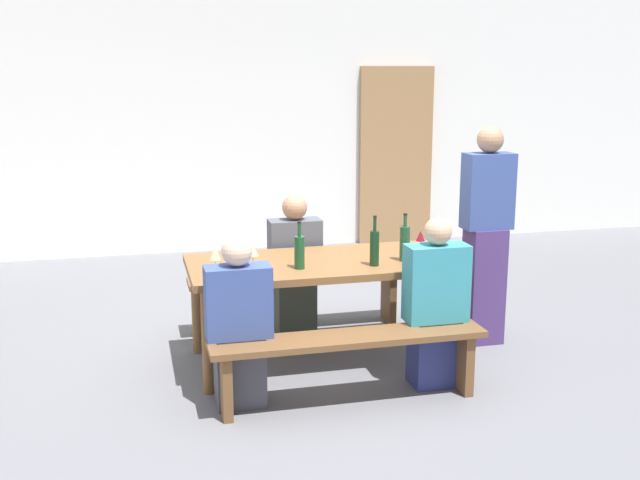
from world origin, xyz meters
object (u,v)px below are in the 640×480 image
wooden_door (396,156)px  seated_guest_near_0 (239,327)px  bench_near (349,351)px  wine_bottle_0 (299,251)px  seated_guest_far_0 (295,270)px  wine_glass_1 (420,237)px  tasting_table (320,271)px  bench_far (298,287)px  wine_bottle_2 (405,243)px  seated_guest_near_1 (435,308)px  wine_bottle_1 (374,247)px  standing_host (486,239)px  wine_glass_2 (253,251)px  wine_glass_0 (215,254)px

wooden_door → seated_guest_near_0: (-2.51, -4.22, -0.54)m
bench_near → seated_guest_near_0: (-0.67, 0.15, 0.16)m
wooden_door → wine_bottle_0: size_ratio=6.39×
seated_guest_far_0 → wine_glass_1: bearing=61.7°
tasting_table → bench_far: bearing=90.0°
tasting_table → wooden_door: bearing=63.0°
wine_bottle_2 → bench_far: bearing=122.9°
tasting_table → wine_bottle_0: (-0.19, -0.18, 0.20)m
wooden_door → seated_guest_near_0: size_ratio=1.92×
wine_bottle_2 → seated_guest_far_0: 1.04m
seated_guest_near_1 → seated_guest_far_0: (-0.69, 1.19, -0.00)m
wine_bottle_0 → wine_bottle_1: (0.52, -0.05, 0.01)m
bench_near → wine_bottle_2: (0.58, 0.60, 0.53)m
seated_guest_near_1 → standing_host: standing_host is taller
wine_glass_2 → wine_bottle_1: bearing=-7.1°
bench_near → wine_bottle_1: (0.33, 0.52, 0.53)m
wine_glass_0 → wine_glass_1: 1.60m
bench_near → wooden_door: bearing=67.1°
wooden_door → wine_glass_0: (-2.60, -3.80, -0.16)m
wine_glass_2 → seated_guest_near_0: 0.62m
wooden_door → wine_glass_1: size_ratio=13.98×
tasting_table → bench_far: (0.00, 0.75, -0.32)m
tasting_table → wine_glass_1: size_ratio=12.39×
seated_guest_far_0 → seated_guest_near_0: bearing=-27.3°
bench_near → wine_bottle_2: bearing=45.9°
wine_glass_2 → standing_host: bearing=6.9°
wine_glass_1 → wine_glass_2: size_ratio=0.89×
wine_glass_0 → seated_guest_near_1: (1.40, -0.42, -0.35)m
wooden_door → wine_bottle_2: (-1.26, -3.77, -0.17)m
wine_bottle_2 → standing_host: 0.79m
bench_near → wine_glass_0: (-0.76, 0.57, 0.54)m
bench_near → wine_glass_1: size_ratio=11.72×
bench_near → wine_glass_2: wine_glass_2 is taller
wine_bottle_1 → wine_glass_1: bearing=37.0°
tasting_table → seated_guest_far_0: bearing=95.1°
wine_glass_0 → wine_glass_2: size_ratio=1.15×
wine_bottle_0 → wine_glass_2: size_ratio=1.95×
bench_far → wine_bottle_2: 1.19m
wine_glass_2 → standing_host: size_ratio=0.10×
wine_glass_2 → seated_guest_near_0: bearing=-109.9°
wine_bottle_0 → standing_host: 1.54m
wooden_door → wine_glass_1: bearing=-106.5°
tasting_table → wine_glass_0: wine_glass_0 is taller
wooden_door → wine_bottle_1: 4.14m
wine_glass_1 → seated_guest_near_1: size_ratio=0.13×
wine_bottle_0 → seated_guest_near_1: (0.83, -0.42, -0.34)m
bench_near → wine_glass_1: wine_glass_1 is taller
wine_glass_2 → seated_guest_far_0: 0.91m
wine_bottle_0 → standing_host: size_ratio=0.20×
seated_guest_near_0 → standing_host: standing_host is taller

